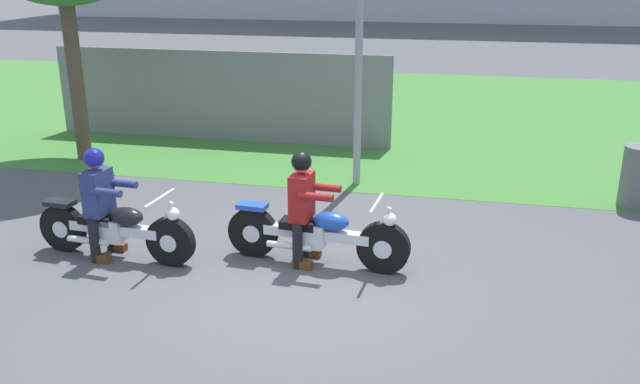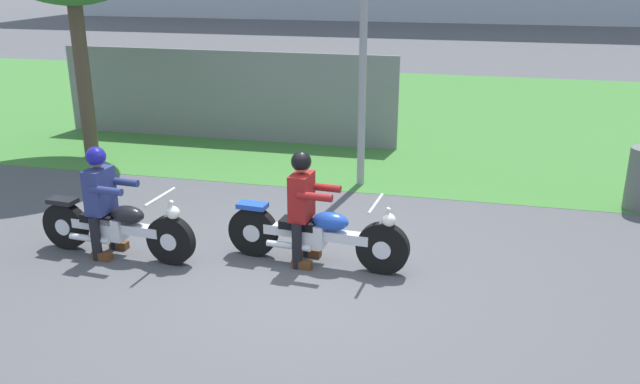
# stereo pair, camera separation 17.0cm
# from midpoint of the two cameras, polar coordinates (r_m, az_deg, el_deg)

# --- Properties ---
(ground) EXTENTS (120.00, 120.00, 0.00)m
(ground) POSITION_cam_midpoint_polar(r_m,az_deg,el_deg) (7.75, -2.23, -7.31)
(ground) COLOR #4C4C51
(grass_verge) EXTENTS (60.00, 12.00, 0.01)m
(grass_verge) POSITION_cam_midpoint_polar(r_m,az_deg,el_deg) (16.25, 5.75, 6.85)
(grass_verge) COLOR #3D7533
(grass_verge) RESTS_ON ground
(motorcycle_lead) EXTENTS (2.26, 0.66, 0.87)m
(motorcycle_lead) POSITION_cam_midpoint_polar(r_m,az_deg,el_deg) (7.91, -0.88, -3.66)
(motorcycle_lead) COLOR black
(motorcycle_lead) RESTS_ON ground
(rider_lead) EXTENTS (0.57, 0.49, 1.39)m
(rider_lead) POSITION_cam_midpoint_polar(r_m,az_deg,el_deg) (7.81, -2.07, -0.63)
(rider_lead) COLOR black
(rider_lead) RESTS_ON ground
(motorcycle_follow) EXTENTS (2.12, 0.66, 0.86)m
(motorcycle_follow) POSITION_cam_midpoint_polar(r_m,az_deg,el_deg) (8.48, -17.75, -3.05)
(motorcycle_follow) COLOR black
(motorcycle_follow) RESTS_ON ground
(rider_follow) EXTENTS (0.57, 0.49, 1.38)m
(rider_follow) POSITION_cam_midpoint_polar(r_m,az_deg,el_deg) (8.43, -18.98, -0.22)
(rider_follow) COLOR black
(rider_follow) RESTS_ON ground
(trash_can) EXTENTS (0.49, 0.49, 0.92)m
(trash_can) POSITION_cam_midpoint_polar(r_m,az_deg,el_deg) (10.79, 25.30, 1.19)
(trash_can) COLOR #595E5B
(trash_can) RESTS_ON ground
(fence_segment) EXTENTS (7.00, 0.06, 1.80)m
(fence_segment) POSITION_cam_midpoint_polar(r_m,az_deg,el_deg) (13.63, -9.07, 8.16)
(fence_segment) COLOR slate
(fence_segment) RESTS_ON ground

